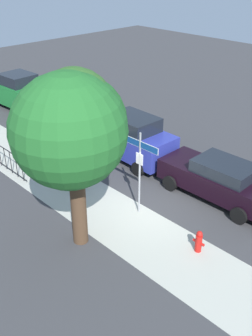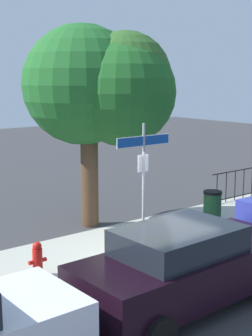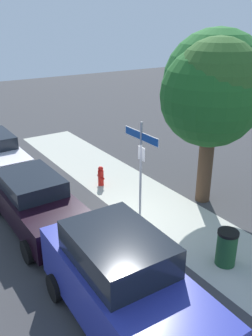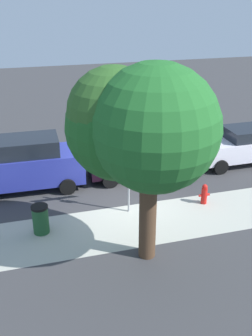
{
  "view_description": "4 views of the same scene",
  "coord_description": "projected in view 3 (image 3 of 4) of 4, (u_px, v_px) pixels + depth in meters",
  "views": [
    {
      "loc": [
        -8.09,
        9.07,
        8.45
      ],
      "look_at": [
        0.25,
        0.99,
        2.05
      ],
      "focal_mm": 41.85,
      "sensor_mm": 36.0,
      "label": 1
    },
    {
      "loc": [
        -7.62,
        -8.63,
        4.29
      ],
      "look_at": [
        0.1,
        1.0,
        2.02
      ],
      "focal_mm": 53.44,
      "sensor_mm": 36.0,
      "label": 2
    },
    {
      "loc": [
        8.27,
        -5.52,
        5.93
      ],
      "look_at": [
        0.08,
        -0.08,
        1.83
      ],
      "focal_mm": 38.29,
      "sensor_mm": 36.0,
      "label": 3
    },
    {
      "loc": [
        3.58,
        12.08,
        7.26
      ],
      "look_at": [
        0.21,
        0.19,
        1.62
      ],
      "focal_mm": 41.93,
      "sensor_mm": 36.0,
      "label": 4
    }
  ],
  "objects": [
    {
      "name": "shade_tree",
      "position": [
        214.0,
        88.0,
        10.78
      ],
      "size": [
        3.87,
        4.1,
        5.74
      ],
      "color": "#4D3624",
      "rests_on": "ground_plane"
    },
    {
      "name": "fire_hydrant",
      "position": [
        101.0,
        176.0,
        13.68
      ],
      "size": [
        0.42,
        0.22,
        0.78
      ],
      "color": "red",
      "rests_on": "ground_plane"
    },
    {
      "name": "car_blue",
      "position": [
        124.0,
        286.0,
        7.08
      ],
      "size": [
        4.6,
        2.1,
        2.12
      ],
      "rotation": [
        0.0,
        0.0,
        -0.03
      ],
      "color": "#2A3398",
      "rests_on": "ground_plane"
    },
    {
      "name": "street_sign",
      "position": [
        141.0,
        154.0,
        10.69
      ],
      "size": [
        1.64,
        0.07,
        3.19
      ],
      "color": "#9EA0A5",
      "rests_on": "ground_plane"
    },
    {
      "name": "trash_bin",
      "position": [
        226.0,
        248.0,
        9.2
      ],
      "size": [
        0.55,
        0.55,
        0.98
      ],
      "color": "#1E4C28",
      "rests_on": "ground_plane"
    },
    {
      "name": "sidewalk_strip",
      "position": [
        201.0,
        236.0,
        10.58
      ],
      "size": [
        24.0,
        2.6,
        0.0
      ],
      "primitive_type": "cube",
      "color": "#ACADA0",
      "rests_on": "ground_plane"
    },
    {
      "name": "car_black",
      "position": [
        35.0,
        201.0,
        10.83
      ],
      "size": [
        4.63,
        2.02,
        1.61
      ],
      "rotation": [
        0.0,
        0.0,
        0.01
      ],
      "color": "black",
      "rests_on": "ground_plane"
    },
    {
      "name": "ground_plane",
      "position": [
        127.0,
        219.0,
        11.46
      ],
      "size": [
        60.0,
        60.0,
        0.0
      ],
      "primitive_type": "plane",
      "color": "#38383A"
    }
  ]
}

